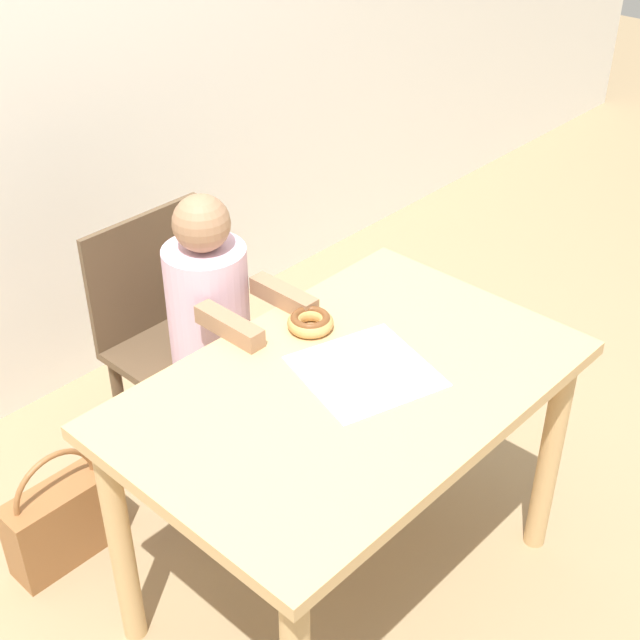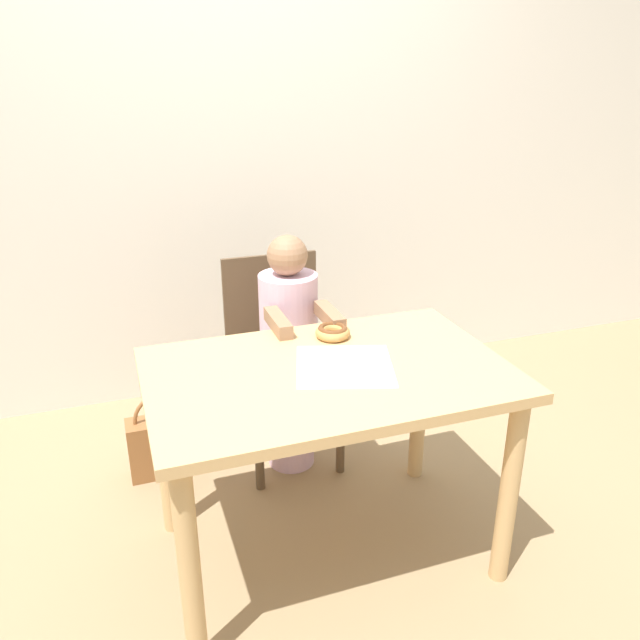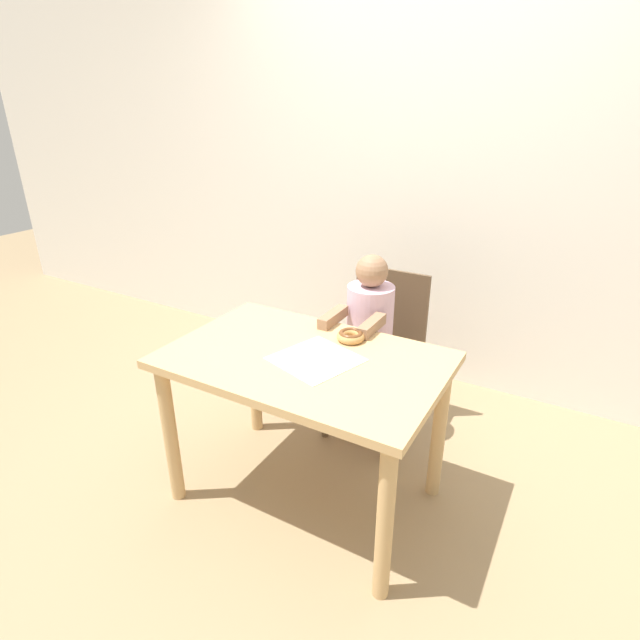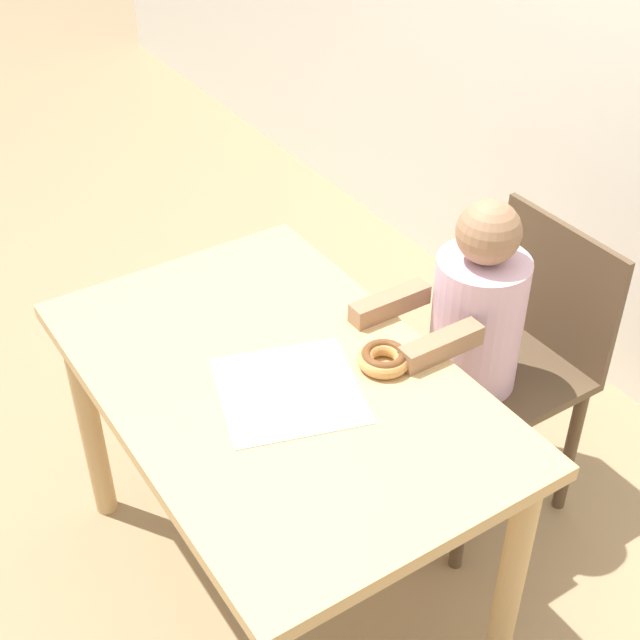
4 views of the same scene
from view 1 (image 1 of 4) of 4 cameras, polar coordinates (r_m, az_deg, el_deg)
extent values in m
plane|color=#997F5B|center=(2.59, 1.64, -16.51)|extent=(12.00, 12.00, 0.00)
cube|color=tan|center=(2.10, 1.94, -4.35)|extent=(1.11, 0.72, 0.03)
cylinder|color=tan|center=(2.53, 14.51, -8.34)|extent=(0.06, 0.06, 0.67)
cylinder|color=tan|center=(2.28, -12.66, -13.76)|extent=(0.06, 0.06, 0.67)
cylinder|color=tan|center=(2.77, 3.95, -2.92)|extent=(0.06, 0.06, 0.67)
cube|color=brown|center=(2.62, -7.68, -2.32)|extent=(0.41, 0.45, 0.03)
cube|color=brown|center=(2.66, -11.04, 3.02)|extent=(0.41, 0.02, 0.37)
cylinder|color=brown|center=(2.57, -7.38, -9.98)|extent=(0.04, 0.04, 0.45)
cylinder|color=brown|center=(2.74, -1.93, -6.44)|extent=(0.04, 0.04, 0.45)
cylinder|color=brown|center=(2.81, -12.56, -6.10)|extent=(0.04, 0.04, 0.45)
cylinder|color=brown|center=(2.97, -7.27, -3.11)|extent=(0.04, 0.04, 0.45)
cylinder|color=silver|center=(2.72, -6.55, -6.63)|extent=(0.19, 0.19, 0.47)
cylinder|color=silver|center=(2.47, -7.16, 0.81)|extent=(0.23, 0.23, 0.36)
sphere|color=#997051|center=(2.34, -7.61, 6.16)|extent=(0.15, 0.15, 0.15)
cube|color=#997051|center=(2.25, -5.83, -0.38)|extent=(0.05, 0.21, 0.05)
cube|color=#997051|center=(2.36, -2.33, 1.54)|extent=(0.05, 0.21, 0.05)
torus|color=tan|center=(2.26, -0.62, -0.18)|extent=(0.12, 0.12, 0.04)
torus|color=brown|center=(2.25, -0.62, 0.11)|extent=(0.10, 0.10, 0.02)
cube|color=white|center=(2.12, 2.99, -3.33)|extent=(0.37, 0.37, 0.00)
cube|color=brown|center=(2.67, -16.10, -12.35)|extent=(0.32, 0.12, 0.25)
torus|color=brown|center=(2.58, -16.54, -10.42)|extent=(0.26, 0.02, 0.26)
camera|label=2|loc=(0.95, 68.57, -16.75)|focal=35.00mm
camera|label=3|loc=(2.26, 54.64, 11.34)|focal=28.00mm
camera|label=4|loc=(2.59, 40.27, 26.66)|focal=50.00mm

